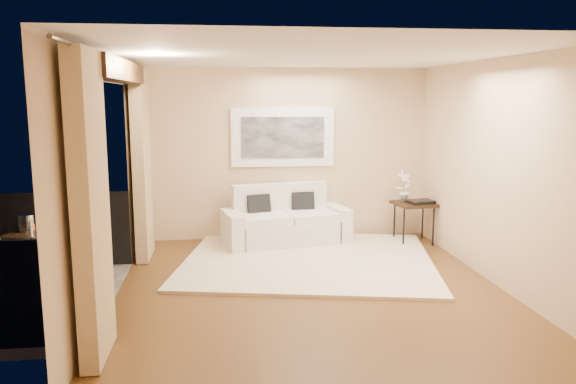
{
  "coord_description": "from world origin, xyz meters",
  "views": [
    {
      "loc": [
        -1.01,
        -6.31,
        2.24
      ],
      "look_at": [
        -0.19,
        0.67,
        1.05
      ],
      "focal_mm": 35.0,
      "sensor_mm": 36.0,
      "label": 1
    }
  ],
  "objects": [
    {
      "name": "floor",
      "position": [
        0.0,
        0.0,
        0.0
      ],
      "size": [
        5.0,
        5.0,
        0.0
      ],
      "primitive_type": "plane",
      "color": "brown",
      "rests_on": "ground"
    },
    {
      "name": "room_shell",
      "position": [
        -2.13,
        0.0,
        2.52
      ],
      "size": [
        5.0,
        6.4,
        5.0
      ],
      "color": "white",
      "rests_on": "ground"
    },
    {
      "name": "balcony",
      "position": [
        -3.31,
        0.0,
        0.18
      ],
      "size": [
        1.81,
        2.6,
        1.17
      ],
      "color": "#605B56",
      "rests_on": "ground"
    },
    {
      "name": "curtains",
      "position": [
        -2.11,
        0.0,
        1.34
      ],
      "size": [
        0.16,
        4.8,
        2.64
      ],
      "color": "tan",
      "rests_on": "ground"
    },
    {
      "name": "artwork",
      "position": [
        -0.06,
        2.46,
        1.62
      ],
      "size": [
        1.62,
        0.07,
        0.92
      ],
      "color": "white",
      "rests_on": "room_shell"
    },
    {
      "name": "rug",
      "position": [
        0.15,
        1.1,
        0.02
      ],
      "size": [
        3.86,
        3.52,
        0.04
      ],
      "primitive_type": "cube",
      "rotation": [
        0.0,
        0.0,
        -0.2
      ],
      "color": "beige",
      "rests_on": "floor"
    },
    {
      "name": "sofa",
      "position": [
        -0.07,
        2.09,
        0.32
      ],
      "size": [
        2.01,
        1.18,
        0.91
      ],
      "rotation": [
        0.0,
        0.0,
        0.21
      ],
      "color": "white",
      "rests_on": "floor"
    },
    {
      "name": "side_table",
      "position": [
        1.93,
        1.92,
        0.58
      ],
      "size": [
        0.67,
        0.67,
        0.63
      ],
      "rotation": [
        0.0,
        0.0,
        0.16
      ],
      "color": "black",
      "rests_on": "floor"
    },
    {
      "name": "tray",
      "position": [
        2.0,
        1.85,
        0.66
      ],
      "size": [
        0.43,
        0.35,
        0.05
      ],
      "primitive_type": "cube",
      "rotation": [
        0.0,
        0.0,
        0.21
      ],
      "color": "black",
      "rests_on": "side_table"
    },
    {
      "name": "orchid",
      "position": [
        1.81,
        2.07,
        0.88
      ],
      "size": [
        0.31,
        0.27,
        0.49
      ],
      "primitive_type": "imported",
      "rotation": [
        0.0,
        0.0,
        0.44
      ],
      "color": "white",
      "rests_on": "side_table"
    },
    {
      "name": "bistro_table",
      "position": [
        -3.21,
        0.42,
        0.59
      ],
      "size": [
        0.72,
        0.72,
        0.67
      ],
      "rotation": [
        0.0,
        0.0,
        -0.32
      ],
      "color": "black",
      "rests_on": "balcony"
    },
    {
      "name": "balcony_chair_near",
      "position": [
        -2.68,
        -0.47,
        0.55
      ],
      "size": [
        0.44,
        0.45,
        0.95
      ],
      "rotation": [
        0.0,
        0.0,
        -0.09
      ],
      "color": "black",
      "rests_on": "balcony"
    },
    {
      "name": "ice_bucket",
      "position": [
        -3.33,
        0.49,
        0.77
      ],
      "size": [
        0.18,
        0.18,
        0.2
      ],
      "primitive_type": "cylinder",
      "color": "silver",
      "rests_on": "bistro_table"
    },
    {
      "name": "candle",
      "position": [
        -3.19,
        0.52,
        0.7
      ],
      "size": [
        0.06,
        0.06,
        0.07
      ],
      "primitive_type": "cylinder",
      "color": "red",
      "rests_on": "bistro_table"
    },
    {
      "name": "vase",
      "position": [
        -3.19,
        0.21,
        0.76
      ],
      "size": [
        0.04,
        0.04,
        0.18
      ],
      "primitive_type": "cylinder",
      "color": "silver",
      "rests_on": "bistro_table"
    },
    {
      "name": "glass_a",
      "position": [
        -3.08,
        0.33,
        0.73
      ],
      "size": [
        0.06,
        0.06,
        0.12
      ],
      "primitive_type": "cylinder",
      "color": "white",
      "rests_on": "bistro_table"
    },
    {
      "name": "glass_b",
      "position": [
        -3.0,
        0.43,
        0.73
      ],
      "size": [
        0.06,
        0.06,
        0.12
      ],
      "primitive_type": "cylinder",
      "color": "white",
      "rests_on": "bistro_table"
    }
  ]
}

